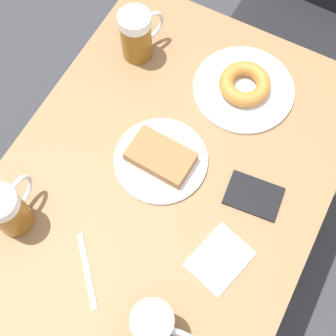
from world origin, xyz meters
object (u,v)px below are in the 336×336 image
object	(u,v)px
chair	(301,2)
beer_mug_left	(155,324)
beer_mug_right	(8,209)
napkin_folded	(220,259)
passport_near_edge	(253,196)
beer_mug_center	(137,35)
plate_with_cake	(161,159)
fork	(87,271)
plate_with_donut	(244,87)

from	to	relation	value
chair	beer_mug_left	bearing A→B (deg)	-84.09
beer_mug_left	beer_mug_right	world-z (taller)	same
napkin_folded	passport_near_edge	distance (m)	0.17
beer_mug_center	beer_mug_left	bearing A→B (deg)	-57.68
beer_mug_right	beer_mug_left	bearing A→B (deg)	-8.49
napkin_folded	passport_near_edge	world-z (taller)	passport_near_edge
beer_mug_center	passport_near_edge	distance (m)	0.49
plate_with_cake	beer_mug_right	xyz separation A→B (m)	(-0.22, -0.28, 0.06)
beer_mug_right	fork	xyz separation A→B (m)	(0.20, -0.03, -0.07)
beer_mug_right	passport_near_edge	xyz separation A→B (m)	(0.45, 0.30, -0.07)
fork	beer_mug_left	bearing A→B (deg)	-9.71
chair	plate_with_donut	bearing A→B (deg)	-87.80
plate_with_cake	plate_with_donut	size ratio (longest dim) A/B	0.87
plate_with_cake	napkin_folded	size ratio (longest dim) A/B	1.46
plate_with_cake	beer_mug_center	size ratio (longest dim) A/B	1.59
fork	beer_mug_right	bearing A→B (deg)	172.65
plate_with_cake	beer_mug_left	bearing A→B (deg)	-63.28
plate_with_cake	plate_with_donut	distance (m)	0.29
chair	napkin_folded	world-z (taller)	chair
napkin_folded	beer_mug_right	bearing A→B (deg)	-163.38
fork	plate_with_donut	bearing A→B (deg)	79.36
plate_with_donut	beer_mug_center	xyz separation A→B (m)	(-0.29, -0.02, 0.05)
plate_with_cake	napkin_folded	xyz separation A→B (m)	(0.23, -0.15, -0.01)
beer_mug_right	napkin_folded	distance (m)	0.47
plate_with_cake	fork	size ratio (longest dim) A/B	1.70
plate_with_cake	fork	bearing A→B (deg)	-93.24
beer_mug_right	napkin_folded	size ratio (longest dim) A/B	0.92
plate_with_donut	passport_near_edge	distance (m)	0.29
chair	plate_with_cake	bearing A→B (deg)	-94.04
plate_with_cake	passport_near_edge	size ratio (longest dim) A/B	1.66
beer_mug_right	passport_near_edge	bearing A→B (deg)	33.85
beer_mug_left	passport_near_edge	world-z (taller)	beer_mug_left
plate_with_donut	fork	distance (m)	0.59
plate_with_cake	fork	distance (m)	0.31
chair	fork	bearing A→B (deg)	-93.29
beer_mug_center	beer_mug_right	xyz separation A→B (m)	(-0.02, -0.53, 0.00)
beer_mug_right	fork	size ratio (longest dim) A/B	1.07
passport_near_edge	beer_mug_left	bearing A→B (deg)	-99.75
beer_mug_left	fork	size ratio (longest dim) A/B	1.07
chair	napkin_folded	distance (m)	1.02
beer_mug_left	napkin_folded	world-z (taller)	beer_mug_left
plate_with_cake	plate_with_donut	bearing A→B (deg)	71.53
beer_mug_right	passport_near_edge	distance (m)	0.54
beer_mug_left	passport_near_edge	xyz separation A→B (m)	(0.06, 0.36, -0.07)
chair	beer_mug_right	world-z (taller)	beer_mug_right
beer_mug_center	fork	distance (m)	0.59
fork	beer_mug_center	bearing A→B (deg)	108.42
chair	fork	size ratio (longest dim) A/B	6.51
beer_mug_right	napkin_folded	bearing A→B (deg)	16.62
fork	passport_near_edge	bearing A→B (deg)	52.76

